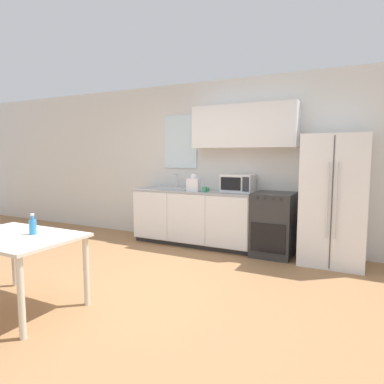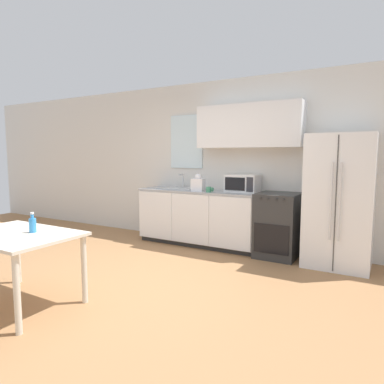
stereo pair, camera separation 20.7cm
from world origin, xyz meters
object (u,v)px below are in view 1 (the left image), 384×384
refrigerator (334,200)px  microwave (238,183)px  oven_range (273,224)px  drink_bottle (33,226)px  coffee_mug (205,189)px  dining_table (15,245)px

refrigerator → microwave: (-1.42, 0.14, 0.17)m
oven_range → drink_bottle: bearing=-120.8°
oven_range → coffee_mug: 1.16m
microwave → coffee_mug: size_ratio=4.24×
coffee_mug → drink_bottle: size_ratio=0.58×
dining_table → drink_bottle: drink_bottle is taller
refrigerator → coffee_mug: (-1.85, -0.16, 0.07)m
oven_range → dining_table: bearing=-121.6°
microwave → drink_bottle: 3.09m
oven_range → drink_bottle: oven_range is taller
refrigerator → coffee_mug: size_ratio=14.91×
microwave → oven_range: bearing=-10.5°
microwave → dining_table: (-1.18, -3.00, -0.42)m
refrigerator → microwave: bearing=174.5°
oven_range → coffee_mug: bearing=-170.2°
refrigerator → microwave: size_ratio=3.52×
oven_range → drink_bottle: 3.26m
refrigerator → dining_table: size_ratio=1.45×
oven_range → drink_bottle: size_ratio=4.63×
refrigerator → coffee_mug: 1.86m
refrigerator → drink_bottle: size_ratio=8.71×
microwave → coffee_mug: (-0.43, -0.29, -0.09)m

